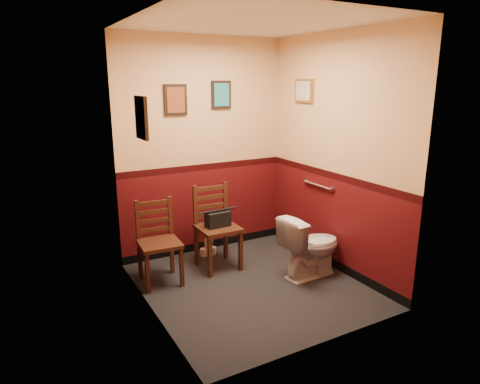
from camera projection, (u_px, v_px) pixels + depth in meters
name	position (u px, v px, depth m)	size (l,w,h in m)	color
floor	(251.00, 286.00, 4.67)	(2.20, 2.40, 0.00)	black
ceiling	(253.00, 22.00, 3.99)	(2.20, 2.40, 0.00)	silver
wall_back	(203.00, 148.00, 5.34)	(2.20, 2.70, 0.00)	#450B0D
wall_front	(331.00, 190.00, 3.31)	(2.20, 2.70, 0.00)	#450B0D
wall_left	(146.00, 175.00, 3.81)	(2.40, 2.70, 0.00)	#450B0D
wall_right	(335.00, 155.00, 4.84)	(2.40, 2.70, 0.00)	#450B0D
grab_bar	(318.00, 185.00, 5.14)	(0.05, 0.56, 0.06)	silver
framed_print_back_a	(176.00, 100.00, 5.01)	(0.28, 0.04, 0.36)	black
framed_print_back_b	(221.00, 95.00, 5.28)	(0.26, 0.04, 0.34)	black
framed_print_left	(142.00, 118.00, 3.78)	(0.04, 0.30, 0.38)	black
framed_print_right	(304.00, 91.00, 5.16)	(0.04, 0.34, 0.28)	olive
toilet	(311.00, 246.00, 4.83)	(0.41, 0.73, 0.71)	white
toilet_brush	(324.00, 264.00, 5.04)	(0.12, 0.12, 0.44)	silver
chair_left	(158.00, 242.00, 4.66)	(0.46, 0.46, 0.92)	#462315
chair_right	(216.00, 227.00, 5.04)	(0.47, 0.47, 0.98)	#462315
handbag	(218.00, 219.00, 4.98)	(0.29, 0.16, 0.21)	black
tp_stack	(208.00, 243.00, 5.45)	(0.21, 0.13, 0.37)	silver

